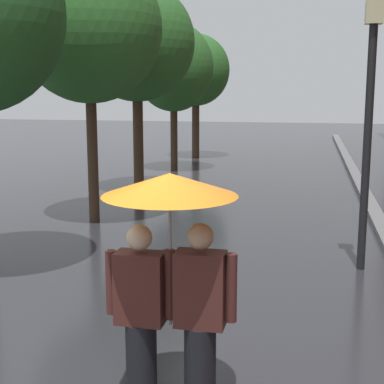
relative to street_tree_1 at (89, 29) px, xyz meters
name	(u,v)px	position (x,y,z in m)	size (l,w,h in m)	color
kerb_strip	(367,198)	(5.69, 3.36, -3.75)	(0.30, 36.00, 0.12)	slate
street_tree_1	(89,29)	(0.00, 0.00, 0.00)	(2.85, 2.85, 5.28)	#473323
street_tree_2	(137,43)	(-0.02, 3.27, -0.04)	(2.90, 2.90, 5.26)	#473323
street_tree_3	(174,68)	(-0.03, 7.31, -0.52)	(2.53, 2.53, 4.72)	#473323
street_tree_4	(196,71)	(0.01, 10.78, -0.53)	(2.54, 2.54, 4.65)	#473323
couple_under_umbrella	(170,260)	(3.19, -6.59, -2.46)	(1.09, 1.08, 2.05)	black
street_lamp_post	(369,116)	(5.09, -2.20, -1.51)	(0.24, 0.24, 3.90)	black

